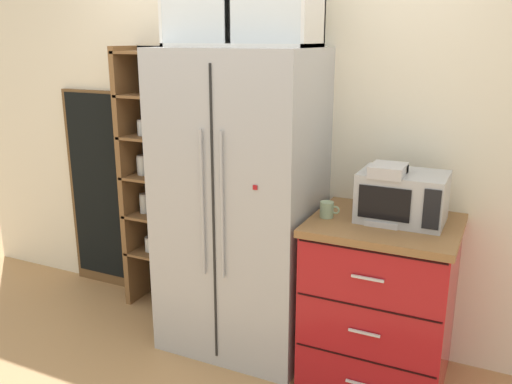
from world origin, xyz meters
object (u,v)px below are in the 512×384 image
object	(u,v)px
coffee_maker	(388,193)
mug_sage	(327,210)
chalkboard_menu	(102,191)
microwave	(402,197)
refrigerator	(241,205)
bottle_clear	(385,201)

from	to	relation	value
coffee_maker	mug_sage	size ratio (longest dim) A/B	2.85
chalkboard_menu	microwave	bearing A→B (deg)	-6.38
refrigerator	coffee_maker	size ratio (longest dim) A/B	5.83
refrigerator	microwave	xyz separation A→B (m)	(0.92, 0.05, 0.15)
refrigerator	chalkboard_menu	world-z (taller)	refrigerator
microwave	mug_sage	size ratio (longest dim) A/B	4.04
microwave	chalkboard_menu	world-z (taller)	chalkboard_menu
mug_sage	chalkboard_menu	bearing A→B (deg)	168.85
microwave	bottle_clear	world-z (taller)	bottle_clear
refrigerator	coffee_maker	world-z (taller)	refrigerator
coffee_maker	chalkboard_menu	xyz separation A→B (m)	(-2.17, 0.29, -0.33)
mug_sage	chalkboard_menu	xyz separation A→B (m)	(-1.87, 0.37, -0.22)
bottle_clear	chalkboard_menu	size ratio (longest dim) A/B	0.18
refrigerator	bottle_clear	xyz separation A→B (m)	(0.86, -0.04, 0.14)
refrigerator	mug_sage	bearing A→B (deg)	-7.21
refrigerator	coffee_maker	distance (m)	0.87
mug_sage	refrigerator	bearing A→B (deg)	172.79
microwave	coffee_maker	world-z (taller)	coffee_maker
microwave	chalkboard_menu	distance (m)	2.28
mug_sage	bottle_clear	world-z (taller)	bottle_clear
mug_sage	coffee_maker	bearing A→B (deg)	14.30
chalkboard_menu	bottle_clear	bearing A→B (deg)	-8.77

